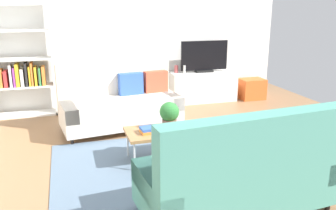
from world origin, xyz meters
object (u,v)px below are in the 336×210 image
Objects in this scene: vase_0 at (176,69)px; bottle_0 at (184,69)px; bookshelf at (22,64)px; couch_green at (240,173)px; storage_trunk at (252,89)px; couch_beige at (121,102)px; tv at (204,57)px; table_book_0 at (150,131)px; tv_console at (203,87)px; potted_plant at (169,114)px; coffee_table at (168,132)px.

vase_0 is 0.94× the size of bottle_0.
bookshelf is 2.94m from vase_0.
couch_green reaches higher than storage_trunk.
couch_beige is 2.00× the size of tv.
bookshelf is 4.67m from storage_trunk.
table_book_0 is at bearing -124.33° from tv.
couch_green is 4.14m from vase_0.
couch_beige is at bearing 95.51° from table_book_0.
table_book_0 reaches higher than storage_trunk.
storage_trunk is at bearing -2.23° from bottle_0.
couch_green is 1.49m from table_book_0.
potted_plant reaches higher than tv_console.
tv is 1.92× the size of storage_trunk.
couch_green is at bearing 95.68° from couch_beige.
couch_green is 12.91× the size of vase_0.
potted_plant reaches higher than storage_trunk.
coffee_table is at bearing -127.98° from potted_plant.
vase_0 is (-1.68, 0.15, 0.50)m from storage_trunk.
storage_trunk is 3.22× the size of bottle_0.
vase_0 is (0.96, 2.65, 0.32)m from coffee_table.
potted_plant is at bearing 52.02° from coffee_table.
couch_beige is 1.90m from bottle_0.
storage_trunk is 1.76m from vase_0.
bottle_0 is at bearing 67.02° from potted_plant.
couch_beige is 8.32× the size of table_book_0.
potted_plant is (0.42, -1.39, 0.17)m from couch_beige.
couch_beige is at bearing -37.23° from bookshelf.
bookshelf reaches higher than coffee_table.
vase_0 is 0.17m from bottle_0.
table_book_0 is at bearing -114.21° from vase_0.
tv is 0.63m from vase_0.
couch_green is at bearing -101.43° from bottle_0.
couch_green is 4.22m from tv.
tv is at bearing 59.34° from potted_plant.
bookshelf is at bearing 178.51° from storage_trunk.
bookshelf is at bearing 126.93° from coffee_table.
bottle_0 is (0.14, -0.09, 0.00)m from vase_0.
tv is 2.77× the size of potted_plant.
bookshelf is (-2.26, 4.04, 0.51)m from couch_green.
bottle_0 reaches higher than potted_plant.
vase_0 is (-0.58, 0.07, -0.24)m from tv.
couch_beige is 1.85m from vase_0.
couch_beige is 2.93m from couch_green.
potted_plant is at bearing -52.39° from bookshelf.
tv is 2.99m from potted_plant.
bottle_0 is at bearing -32.63° from vase_0.
table_book_0 is at bearing -57.11° from bookshelf.
coffee_table is 0.23m from potted_plant.
coffee_table is at bearing -113.19° from bottle_0.
bookshelf is 3.21m from table_book_0.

